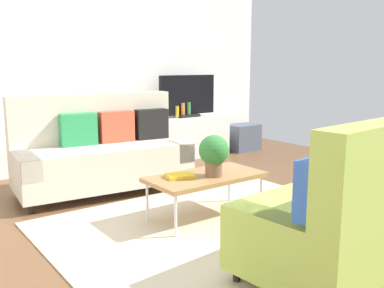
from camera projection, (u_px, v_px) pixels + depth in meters
The scene contains 16 objects.
ground_plane at pixel (204, 225), 3.87m from camera, with size 7.68×7.68×0.00m, color brown.
wall_far at pixel (78, 63), 5.82m from camera, with size 6.40×0.12×2.90m, color white.
area_rug at pixel (215, 224), 3.87m from camera, with size 2.90×2.20×0.01m, color beige.
couch_beige at pixel (102, 152), 4.87m from camera, with size 1.97×1.02×1.10m.
couch_green at pixel (363, 206), 3.02m from camera, with size 1.96×1.00×1.10m.
coffee_table at pixel (206, 178), 3.98m from camera, with size 1.10×0.56×0.42m.
tv_console at pixel (187, 137), 6.69m from camera, with size 1.40×0.44×0.64m, color silver.
tv at pixel (187, 97), 6.56m from camera, with size 1.00×0.20×0.64m.
storage_trunk at pixel (242, 137), 7.27m from camera, with size 0.52×0.40×0.44m, color #4C5666.
potted_plant at pixel (214, 153), 3.90m from camera, with size 0.28×0.28×0.38m.
table_book_0 at pixel (180, 176), 3.88m from camera, with size 0.24×0.18×0.03m, color gold.
vase_0 at pixel (153, 113), 6.31m from camera, with size 0.11×0.11×0.19m, color silver.
vase_1 at pixel (163, 113), 6.41m from camera, with size 0.14×0.14×0.15m, color #B24C4C.
bottle_0 at pixel (177, 112), 6.46m from camera, with size 0.06×0.06×0.18m, color gold.
bottle_1 at pixel (183, 110), 6.52m from camera, with size 0.06×0.06×0.22m, color orange.
bottle_2 at pixel (189, 109), 6.58m from camera, with size 0.06×0.06×0.23m, color #3F8C4C.
Camera 1 is at (-2.28, -2.88, 1.42)m, focal length 39.98 mm.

